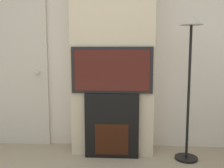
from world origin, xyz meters
The scene contains 6 objects.
wall_back centered at (0.00, 2.03, 1.35)m, with size 6.00×0.06×2.70m.
chimney_breast centered at (0.00, 1.81, 1.35)m, with size 0.99×0.37×2.70m.
fireplace centered at (0.00, 1.63, 0.38)m, with size 0.64×0.15×0.77m.
television centered at (0.00, 1.63, 1.04)m, with size 0.95×0.07×0.54m.
floor_lamp centered at (0.88, 1.59, 1.20)m, with size 0.27×0.27×1.65m.
entry_door centered at (-1.30, 1.97, 1.02)m, with size 0.85×0.09×2.04m.
Camera 1 is at (0.18, -1.26, 1.25)m, focal length 40.00 mm.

